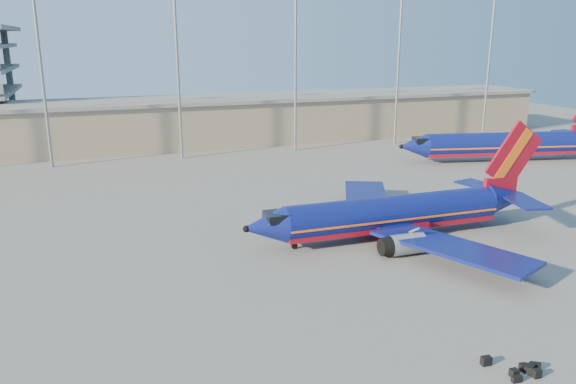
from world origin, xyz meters
The scene contains 6 objects.
ground centered at (0.00, 0.00, 0.00)m, with size 220.00×220.00×0.00m, color slate.
terminal_building centered at (10.00, 58.00, 4.32)m, with size 122.00×16.00×8.50m.
light_mast_row centered at (5.00, 46.00, 17.55)m, with size 101.60×1.60×28.65m.
aircraft_main centered at (9.18, 0.65, 2.36)m, with size 32.63×31.42×11.06m.
aircraft_second centered at (43.79, 26.20, 2.80)m, with size 35.62×15.63×12.21m.
luggage_pile centered at (3.71, -22.74, 0.24)m, with size 3.15×2.50×0.55m.
Camera 1 is at (-19.05, -45.80, 19.23)m, focal length 35.00 mm.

